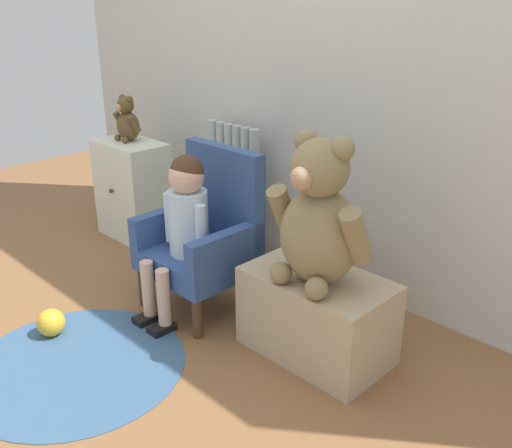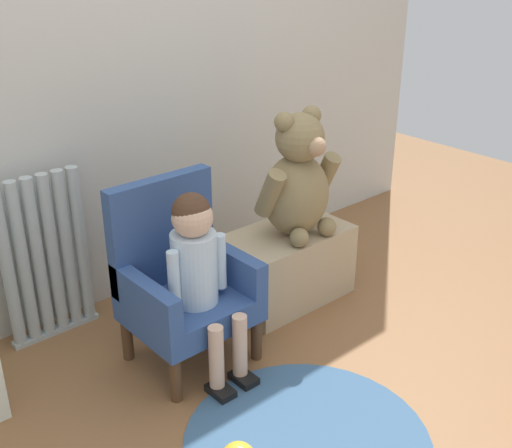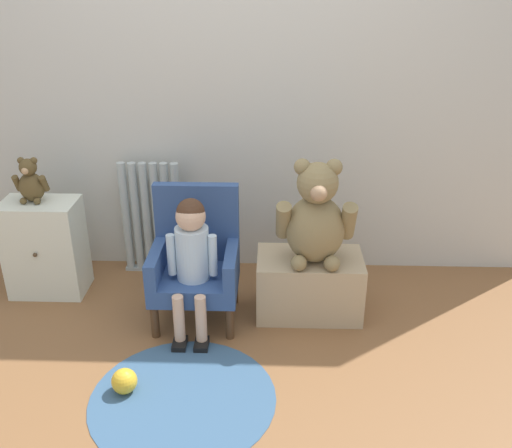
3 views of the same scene
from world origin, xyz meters
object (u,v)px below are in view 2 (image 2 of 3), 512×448
at_px(radiator, 46,258).
at_px(floor_rug, 307,440).
at_px(large_teddy_bear, 298,181).
at_px(child_figure, 198,260).
at_px(child_armchair, 181,280).
at_px(low_bench, 287,265).

xyz_separation_m(radiator, floor_rug, (0.34, -1.15, -0.35)).
bearing_deg(large_teddy_bear, radiator, 153.73).
bearing_deg(radiator, large_teddy_bear, -26.27).
bearing_deg(large_teddy_bear, floor_rug, -131.50).
relative_size(child_figure, floor_rug, 0.86).
distance_m(radiator, large_teddy_bear, 1.08).
xyz_separation_m(radiator, child_figure, (0.33, -0.59, 0.11)).
relative_size(child_armchair, large_teddy_bear, 1.28).
bearing_deg(child_figure, child_armchair, 90.00).
height_order(radiator, child_armchair, child_armchair).
height_order(child_figure, floor_rug, child_figure).
bearing_deg(floor_rug, low_bench, 50.66).
xyz_separation_m(child_figure, floor_rug, (0.02, -0.56, -0.46)).
relative_size(child_figure, low_bench, 1.27).
bearing_deg(low_bench, large_teddy_bear, -63.51).
distance_m(child_figure, floor_rug, 0.73).
xyz_separation_m(child_armchair, low_bench, (0.61, 0.04, -0.16)).
bearing_deg(large_teddy_bear, child_armchair, -179.35).
bearing_deg(child_figure, large_teddy_bear, 11.14).
distance_m(low_bench, large_teddy_bear, 0.41).
bearing_deg(floor_rug, large_teddy_bear, 48.50).
bearing_deg(low_bench, child_armchair, -176.14).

